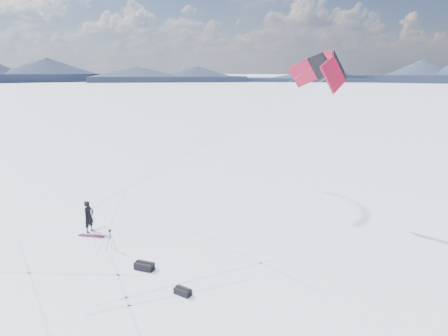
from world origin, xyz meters
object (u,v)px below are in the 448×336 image
(gear_bag_a, at_px, (144,266))
(gear_bag_b, at_px, (183,291))
(snowboard, at_px, (91,236))
(tripod, at_px, (110,237))
(snowkiter, at_px, (90,232))

(gear_bag_a, relative_size, gear_bag_b, 1.17)
(snowboard, bearing_deg, tripod, -35.37)
(snowkiter, height_order, tripod, tripod)
(snowkiter, xyz_separation_m, gear_bag_b, (7.71, -4.69, 0.15))
(gear_bag_a, height_order, gear_bag_b, gear_bag_a)
(gear_bag_b, bearing_deg, tripod, 167.52)
(gear_bag_b, bearing_deg, snowkiter, 165.34)
(snowkiter, xyz_separation_m, tripod, (2.50, -1.78, 0.76))
(tripod, bearing_deg, snowboard, 148.73)
(snowkiter, height_order, gear_bag_b, snowkiter)
(snowkiter, distance_m, tripod, 3.16)
(gear_bag_a, bearing_deg, snowboard, 155.09)
(snowkiter, xyz_separation_m, snowboard, (0.44, -0.55, 0.02))
(snowboard, xyz_separation_m, tripod, (2.06, -1.24, 0.74))
(snowkiter, bearing_deg, snowboard, -133.15)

